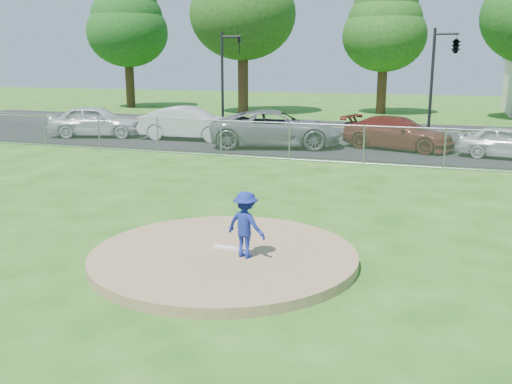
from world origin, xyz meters
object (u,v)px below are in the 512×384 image
Objects in this scene: traffic_signal_center at (453,47)px; pitcher at (246,225)px; tree_left at (243,0)px; traffic_cone at (246,137)px; parked_car_white at (189,123)px; parked_car_gray at (276,129)px; parked_car_silver at (96,121)px; tree_center at (385,25)px; tree_far_left at (127,22)px; parked_car_pearl at (508,142)px; traffic_signal_left at (226,70)px; parked_car_darkred at (398,133)px.

traffic_signal_center reaches higher than pitcher.
traffic_cone is (5.84, -15.52, -7.86)m from tree_left.
pitcher reaches higher than traffic_cone.
traffic_cone is 3.40m from parked_car_white.
parked_car_gray is (-4.09, 15.38, 0.00)m from pitcher.
tree_center is at bearing -51.16° from parked_car_silver.
traffic_signal_center reaches higher than traffic_cone.
parked_car_white is (5.11, 0.59, 0.00)m from parked_car_silver.
tree_far_left is at bearing -39.20° from pitcher.
traffic_cone is 11.60m from parked_car_pearl.
traffic_signal_left is at bearing 22.31° from parked_car_gray.
traffic_signal_center is at bearing -63.39° from parked_car_gray.
tree_left is 9.52× the size of pitcher.
traffic_signal_left is at bearing -0.20° from parked_car_white.
traffic_signal_left is 1.45× the size of parked_car_pearl.
parked_car_white is 4.98m from parked_car_gray.
tree_left is 1.27× the size of tree_center.
traffic_cone is (3.60, -6.52, -2.98)m from traffic_signal_left.
pitcher is (22.52, -33.14, -6.20)m from tree_far_left.
tree_center is 13.12m from traffic_signal_center.
traffic_signal_center is 14.25m from parked_car_white.
parked_car_silver is (-8.41, 0.08, 0.45)m from traffic_cone.
tree_far_left is 17.60m from traffic_signal_left.
tree_far_left reaches higher than parked_car_silver.
traffic_signal_left is at bearing -122.90° from tree_center.
tree_center is 7.48× the size of pitcher.
parked_car_silver is (-4.81, -6.44, -2.53)m from traffic_signal_left.
traffic_cone is (-4.16, -18.52, -6.09)m from tree_center.
tree_far_left is 25.20m from traffic_cone.
tree_center is 18.81m from parked_car_darkred.
parked_car_gray is 9.99m from parked_car_pearl.
traffic_signal_center is 7.18m from parked_car_darkred.
parked_car_pearl is at bearing -68.42° from tree_center.
parked_car_white reaches higher than parked_car_darkred.
parked_car_white is at bearing 64.27° from parked_car_gray.
parked_car_darkred reaches higher than parked_car_pearl.
parked_car_pearl is (14.89, -0.93, -0.17)m from parked_car_white.
traffic_signal_left is at bearing 118.89° from traffic_cone.
traffic_signal_center reaches higher than parked_car_gray.
parked_car_silver is at bearing -126.71° from traffic_signal_left.
tree_left is 10.48m from traffic_signal_left.
traffic_signal_center reaches higher than parked_car_pearl.
traffic_signal_center is (12.73, -0.00, 1.25)m from traffic_signal_left.
parked_car_white reaches higher than parked_car_pearl.
parked_car_white is (-12.43, -5.85, -3.77)m from traffic_signal_center.
traffic_cone is (-9.13, -6.52, -4.23)m from traffic_signal_center.
traffic_signal_center is 11.99m from traffic_cone.
traffic_signal_left reaches higher than parked_car_silver.
parked_car_silver is 1.25× the size of parked_car_pearl.
tree_center is at bearing -70.85° from pitcher.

